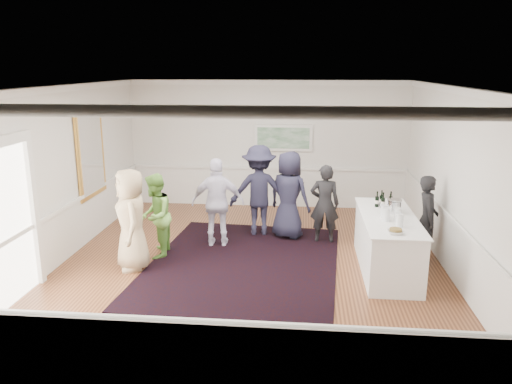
# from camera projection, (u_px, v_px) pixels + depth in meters

# --- Properties ---
(floor) EXTENTS (8.00, 8.00, 0.00)m
(floor) POSITION_uv_depth(u_px,v_px,m) (251.00, 264.00, 9.13)
(floor) COLOR brown
(floor) RESTS_ON ground
(ceiling) EXTENTS (7.00, 8.00, 0.02)m
(ceiling) POSITION_uv_depth(u_px,v_px,m) (250.00, 86.00, 8.34)
(ceiling) COLOR white
(ceiling) RESTS_ON wall_back
(wall_left) EXTENTS (0.02, 8.00, 3.20)m
(wall_left) POSITION_uv_depth(u_px,v_px,m) (59.00, 175.00, 9.06)
(wall_left) COLOR white
(wall_left) RESTS_ON floor
(wall_right) EXTENTS (0.02, 8.00, 3.20)m
(wall_right) POSITION_uv_depth(u_px,v_px,m) (457.00, 184.00, 8.41)
(wall_right) COLOR white
(wall_right) RESTS_ON floor
(wall_back) EXTENTS (7.00, 0.02, 3.20)m
(wall_back) POSITION_uv_depth(u_px,v_px,m) (267.00, 144.00, 12.59)
(wall_back) COLOR white
(wall_back) RESTS_ON floor
(wall_front) EXTENTS (7.00, 0.02, 3.20)m
(wall_front) POSITION_uv_depth(u_px,v_px,m) (207.00, 270.00, 4.88)
(wall_front) COLOR white
(wall_front) RESTS_ON floor
(wainscoting) EXTENTS (7.00, 8.00, 1.00)m
(wainscoting) POSITION_uv_depth(u_px,v_px,m) (251.00, 239.00, 9.01)
(wainscoting) COLOR white
(wainscoting) RESTS_ON floor
(mirror) EXTENTS (0.05, 1.25, 1.85)m
(mirror) POSITION_uv_depth(u_px,v_px,m) (91.00, 152.00, 10.26)
(mirror) COLOR gold
(mirror) RESTS_ON wall_left
(doorway) EXTENTS (0.10, 1.78, 2.56)m
(doorway) POSITION_uv_depth(u_px,v_px,m) (2.00, 215.00, 7.27)
(doorway) COLOR white
(doorway) RESTS_ON wall_left
(landscape_painting) EXTENTS (1.44, 0.06, 0.66)m
(landscape_painting) POSITION_uv_depth(u_px,v_px,m) (283.00, 138.00, 12.46)
(landscape_painting) COLOR white
(landscape_painting) RESTS_ON wall_back
(area_rug) EXTENTS (3.70, 4.67, 0.02)m
(area_rug) POSITION_uv_depth(u_px,v_px,m) (244.00, 263.00, 9.16)
(area_rug) COLOR black
(area_rug) RESTS_ON floor
(serving_table) EXTENTS (0.93, 2.46, 1.00)m
(serving_table) POSITION_uv_depth(u_px,v_px,m) (387.00, 243.00, 8.79)
(serving_table) COLOR white
(serving_table) RESTS_ON floor
(bartender) EXTENTS (0.45, 0.63, 1.62)m
(bartender) POSITION_uv_depth(u_px,v_px,m) (427.00, 219.00, 9.15)
(bartender) COLOR black
(bartender) RESTS_ON floor
(guest_tan) EXTENTS (0.90, 1.05, 1.82)m
(guest_tan) POSITION_uv_depth(u_px,v_px,m) (131.00, 220.00, 8.76)
(guest_tan) COLOR tan
(guest_tan) RESTS_ON floor
(guest_green) EXTENTS (0.67, 0.83, 1.60)m
(guest_green) POSITION_uv_depth(u_px,v_px,m) (155.00, 216.00, 9.35)
(guest_green) COLOR #74B648
(guest_green) RESTS_ON floor
(guest_lilac) EXTENTS (1.08, 0.52, 1.79)m
(guest_lilac) POSITION_uv_depth(u_px,v_px,m) (218.00, 203.00, 9.89)
(guest_lilac) COLOR white
(guest_lilac) RESTS_ON floor
(guest_dark_a) EXTENTS (1.32, 0.86, 1.93)m
(guest_dark_a) POSITION_uv_depth(u_px,v_px,m) (259.00, 190.00, 10.56)
(guest_dark_a) COLOR #1D1C2F
(guest_dark_a) RESTS_ON floor
(guest_dark_b) EXTENTS (0.61, 0.41, 1.62)m
(guest_dark_b) POSITION_uv_depth(u_px,v_px,m) (325.00, 204.00, 10.11)
(guest_dark_b) COLOR black
(guest_dark_b) RESTS_ON floor
(guest_navy) EXTENTS (1.07, 0.93, 1.84)m
(guest_navy) POSITION_uv_depth(u_px,v_px,m) (289.00, 195.00, 10.37)
(guest_navy) COLOR #1D1C2F
(guest_navy) RESTS_ON floor
(wine_bottles) EXTENTS (0.32, 0.29, 0.31)m
(wine_bottles) POSITION_uv_depth(u_px,v_px,m) (385.00, 199.00, 9.17)
(wine_bottles) COLOR black
(wine_bottles) RESTS_ON serving_table
(juice_pitchers) EXTENTS (0.32, 0.62, 0.24)m
(juice_pitchers) POSITION_uv_depth(u_px,v_px,m) (392.00, 215.00, 8.33)
(juice_pitchers) COLOR #7AAB3D
(juice_pitchers) RESTS_ON serving_table
(ice_bucket) EXTENTS (0.26, 0.26, 0.25)m
(ice_bucket) POSITION_uv_depth(u_px,v_px,m) (394.00, 207.00, 8.83)
(ice_bucket) COLOR silver
(ice_bucket) RESTS_ON serving_table
(nut_bowl) EXTENTS (0.25, 0.25, 0.08)m
(nut_bowl) POSITION_uv_depth(u_px,v_px,m) (396.00, 231.00, 7.77)
(nut_bowl) COLOR white
(nut_bowl) RESTS_ON serving_table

